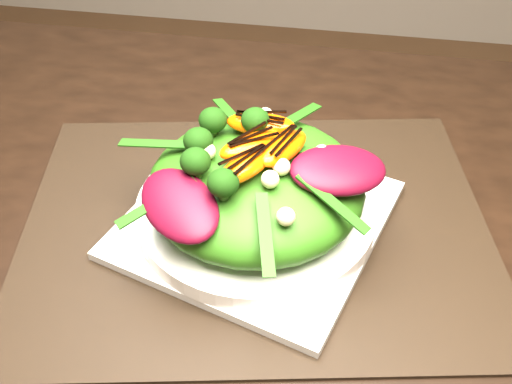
% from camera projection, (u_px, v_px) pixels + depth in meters
% --- Properties ---
extents(dining_table, '(1.60, 0.90, 0.75)m').
position_uv_depth(dining_table, '(400.00, 297.00, 0.58)').
color(dining_table, black).
rests_on(dining_table, floor).
extents(placemat, '(0.54, 0.45, 0.00)m').
position_uv_depth(placemat, '(256.00, 223.00, 0.63)').
color(placemat, black).
rests_on(placemat, dining_table).
extents(plate_base, '(0.31, 0.31, 0.01)m').
position_uv_depth(plate_base, '(256.00, 219.00, 0.62)').
color(plate_base, silver).
rests_on(plate_base, placemat).
extents(salad_bowl, '(0.29, 0.29, 0.02)m').
position_uv_depth(salad_bowl, '(256.00, 209.00, 0.61)').
color(salad_bowl, white).
rests_on(salad_bowl, plate_base).
extents(lettuce_mound, '(0.24, 0.24, 0.07)m').
position_uv_depth(lettuce_mound, '(256.00, 185.00, 0.59)').
color(lettuce_mound, '#2D6212').
rests_on(lettuce_mound, salad_bowl).
extents(radicchio_leaf, '(0.11, 0.09, 0.02)m').
position_uv_depth(radicchio_leaf, '(338.00, 170.00, 0.55)').
color(radicchio_leaf, '#460716').
rests_on(radicchio_leaf, lettuce_mound).
extents(orange_segment, '(0.07, 0.06, 0.02)m').
position_uv_depth(orange_segment, '(239.00, 129.00, 0.59)').
color(orange_segment, '#E94A03').
rests_on(orange_segment, lettuce_mound).
extents(broccoli_floret, '(0.04, 0.04, 0.04)m').
position_uv_depth(broccoli_floret, '(197.00, 125.00, 0.58)').
color(broccoli_floret, black).
rests_on(broccoli_floret, lettuce_mound).
extents(macadamia_nut, '(0.02, 0.02, 0.02)m').
position_uv_depth(macadamia_nut, '(289.00, 185.00, 0.53)').
color(macadamia_nut, beige).
rests_on(macadamia_nut, lettuce_mound).
extents(balsamic_drizzle, '(0.04, 0.03, 0.00)m').
position_uv_depth(balsamic_drizzle, '(239.00, 121.00, 0.58)').
color(balsamic_drizzle, black).
rests_on(balsamic_drizzle, orange_segment).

